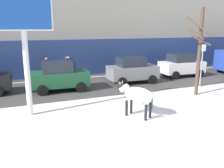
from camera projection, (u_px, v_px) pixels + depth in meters
name	position (u px, v px, depth m)	size (l,w,h in m)	color
ground_plane	(131.00, 129.00, 9.33)	(120.00, 120.00, 0.00)	white
road_strip	(82.00, 87.00, 15.99)	(60.00, 5.60, 0.01)	#423F3F
cow_holstein	(138.00, 95.00, 10.44)	(1.33, 1.84, 1.54)	silver
billboard	(23.00, 17.00, 9.84)	(2.51, 0.68, 5.56)	silver
car_darkgreen_hatchback	(59.00, 76.00, 14.82)	(3.57, 2.04, 1.86)	#194C2D
car_grey_hatchback	(132.00, 70.00, 17.02)	(3.57, 2.04, 1.86)	slate
car_white_hatchback	(181.00, 65.00, 19.27)	(3.57, 2.04, 1.86)	white
pedestrian_near_billboard	(67.00, 67.00, 18.41)	(0.36, 0.24, 1.73)	#282833
pedestrian_by_cars	(69.00, 67.00, 18.46)	(0.36, 0.24, 1.73)	#282833
pedestrian_far_left	(47.00, 69.00, 17.86)	(0.36, 0.24, 1.73)	#282833
bare_tree_left_lot	(199.00, 50.00, 13.49)	(1.01, 1.21, 4.97)	#4C3828
street_sign	(202.00, 62.00, 15.69)	(0.44, 0.08, 2.82)	gray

